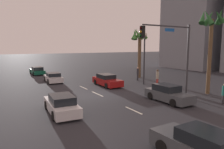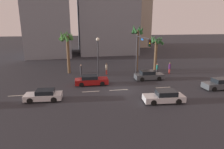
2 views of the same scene
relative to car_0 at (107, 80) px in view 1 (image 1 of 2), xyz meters
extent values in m
plane|color=#28282D|center=(3.81, -2.91, -0.64)|extent=(220.00, 220.00, 0.00)
cube|color=silver|center=(-14.19, -2.91, -0.63)|extent=(2.03, 0.14, 0.01)
cube|color=silver|center=(-8.99, -2.91, -0.63)|extent=(2.44, 0.14, 0.01)
cube|color=silver|center=(-0.25, -2.91, -0.63)|extent=(2.19, 0.14, 0.01)
cube|color=silver|center=(3.40, -2.91, -0.63)|extent=(2.46, 0.14, 0.01)
cube|color=silver|center=(9.59, -2.91, -0.63)|extent=(2.11, 0.14, 0.01)
cube|color=maroon|center=(0.06, 0.00, -0.12)|extent=(4.64, 1.78, 0.72)
cube|color=black|center=(-0.22, 0.00, 0.48)|extent=(2.23, 1.56, 0.48)
cylinder|color=black|center=(1.50, 0.83, -0.32)|extent=(0.64, 0.22, 0.64)
cylinder|color=black|center=(1.49, -0.84, -0.32)|extent=(0.64, 0.22, 0.64)
cylinder|color=black|center=(-1.38, 0.84, -0.32)|extent=(0.64, 0.22, 0.64)
cylinder|color=black|center=(-1.38, -0.83, -0.32)|extent=(0.64, 0.22, 0.64)
cube|color=silver|center=(-5.74, -4.92, -0.16)|extent=(4.18, 1.93, 0.63)
cube|color=black|center=(-5.50, -4.93, 0.39)|extent=(2.04, 1.62, 0.46)
cylinder|color=black|center=(-7.05, -5.68, -0.32)|extent=(0.65, 0.25, 0.64)
cylinder|color=black|center=(-6.97, -4.04, -0.32)|extent=(0.65, 0.25, 0.64)
cylinder|color=black|center=(-4.51, -5.80, -0.32)|extent=(0.65, 0.25, 0.64)
cylinder|color=black|center=(-4.43, -4.16, -0.32)|extent=(0.65, 0.25, 0.64)
cube|color=#474C51|center=(8.99, 1.13, -0.11)|extent=(4.37, 1.74, 0.73)
cube|color=black|center=(8.73, 1.13, 0.52)|extent=(2.10, 1.52, 0.54)
cylinder|color=black|center=(10.34, 1.95, -0.32)|extent=(0.64, 0.22, 0.64)
cylinder|color=black|center=(10.35, 0.34, -0.32)|extent=(0.64, 0.22, 0.64)
cylinder|color=black|center=(7.64, 1.93, -0.32)|extent=(0.64, 0.22, 0.64)
cylinder|color=black|center=(7.65, 0.32, -0.32)|extent=(0.64, 0.22, 0.64)
cube|color=silver|center=(7.53, -7.70, -0.15)|extent=(4.58, 1.95, 0.65)
cube|color=black|center=(7.80, -7.72, 0.44)|extent=(2.24, 1.61, 0.53)
cylinder|color=black|center=(6.10, -8.42, -0.32)|extent=(0.65, 0.26, 0.64)
cylinder|color=black|center=(6.19, -6.83, -0.32)|extent=(0.65, 0.26, 0.64)
cylinder|color=black|center=(8.87, -8.58, -0.32)|extent=(0.65, 0.26, 0.64)
cylinder|color=black|center=(8.96, -6.99, -0.32)|extent=(0.65, 0.26, 0.64)
cube|color=#0F5138|center=(-14.67, -5.30, -0.18)|extent=(4.40, 1.83, 0.60)
cube|color=black|center=(-14.41, -5.30, 0.38)|extent=(2.12, 1.58, 0.50)
cylinder|color=black|center=(-16.00, -6.15, -0.32)|extent=(0.64, 0.23, 0.64)
cylinder|color=black|center=(-16.04, -4.51, -0.32)|extent=(0.64, 0.23, 0.64)
cylinder|color=black|center=(-13.30, -6.10, -0.32)|extent=(0.64, 0.23, 0.64)
cylinder|color=black|center=(-13.33, -4.46, -0.32)|extent=(0.64, 0.23, 0.64)
cube|color=black|center=(16.92, -4.63, 0.53)|extent=(2.10, 1.55, 0.53)
cylinder|color=black|center=(15.40, -5.48, -0.32)|extent=(0.65, 0.25, 0.64)
cylinder|color=black|center=(15.32, -3.92, -0.32)|extent=(0.65, 0.25, 0.64)
cylinder|color=#38383D|center=(7.94, 4.49, 2.70)|extent=(0.20, 0.20, 6.68)
cylinder|color=#38383D|center=(7.98, 1.73, 5.80)|extent=(0.21, 5.51, 0.12)
cube|color=black|center=(8.02, -1.02, 5.22)|extent=(0.32, 0.32, 0.95)
sphere|color=#360503|center=(8.03, -1.20, 5.52)|extent=(0.20, 0.20, 0.20)
sphere|color=orange|center=(8.03, -1.20, 5.22)|extent=(0.20, 0.20, 0.20)
sphere|color=black|center=(8.03, -1.20, 4.92)|extent=(0.20, 0.20, 0.20)
cube|color=#1959B2|center=(7.98, 2.01, 5.48)|extent=(0.06, 1.10, 0.28)
cylinder|color=#2D2D33|center=(1.45, 4.37, 2.23)|extent=(0.18, 0.18, 5.74)
sphere|color=#F2EACC|center=(1.45, 4.37, 5.38)|extent=(0.56, 0.56, 0.56)
cylinder|color=#333338|center=(11.72, 4.63, -0.28)|extent=(0.36, 0.36, 0.71)
cylinder|color=#1E7266|center=(11.72, 4.63, 0.45)|extent=(0.47, 0.47, 0.77)
cylinder|color=#BF3833|center=(2.92, 5.25, -0.23)|extent=(0.29, 0.29, 0.81)
cylinder|color=#B2A58C|center=(2.92, 5.25, 0.62)|extent=(0.39, 0.39, 0.88)
sphere|color=brown|center=(2.92, 5.25, 1.18)|extent=(0.24, 0.24, 0.24)
cylinder|color=#333338|center=(-1.34, 5.50, -0.25)|extent=(0.31, 0.31, 0.77)
cylinder|color=#333338|center=(-1.34, 5.50, 0.55)|extent=(0.41, 0.41, 0.84)
sphere|color=tan|center=(-1.34, 5.50, 1.08)|extent=(0.23, 0.23, 0.23)
cylinder|color=brown|center=(-3.38, 7.28, 2.57)|extent=(0.49, 0.49, 6.41)
cone|color=#38702D|center=(-2.64, 7.38, 5.69)|extent=(0.74, 1.51, 1.45)
cone|color=#38702D|center=(-3.00, 7.81, 5.76)|extent=(1.23, 1.11, 1.41)
cone|color=#38702D|center=(-3.68, 8.11, 5.89)|extent=(1.39, 0.96, 1.81)
cone|color=#38702D|center=(-4.15, 7.81, 5.77)|extent=(1.48, 1.80, 1.60)
cone|color=#38702D|center=(-4.27, 7.04, 5.83)|extent=(0.91, 1.47, 1.88)
cone|color=#38702D|center=(-3.57, 6.53, 5.68)|extent=(1.27, 0.83, 1.64)
cone|color=#38702D|center=(-3.00, 6.58, 5.87)|extent=(1.51, 1.17, 1.62)
cylinder|color=brown|center=(8.69, 6.70, 2.99)|extent=(0.38, 0.38, 7.25)
cone|color=#235628|center=(9.39, 6.72, 6.78)|extent=(0.59, 1.46, 1.34)
cone|color=#235628|center=(9.04, 7.35, 6.83)|extent=(1.27, 1.04, 1.57)
cone|color=#235628|center=(8.04, 7.12, 6.80)|extent=(1.15, 1.35, 1.62)
cone|color=#235628|center=(7.96, 6.33, 6.87)|extent=(1.16, 1.54, 1.64)
cone|color=#235628|center=(8.82, 5.97, 6.70)|extent=(1.28, 0.77, 1.57)
cube|color=gray|center=(-9.35, 29.33, 12.65)|extent=(12.11, 17.19, 26.58)
camera|label=1|loc=(22.02, -11.79, 4.12)|focal=34.13mm
camera|label=2|loc=(-1.51, -26.91, 8.00)|focal=31.57mm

